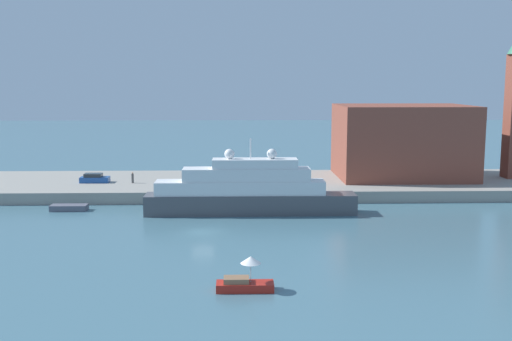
{
  "coord_description": "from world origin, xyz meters",
  "views": [
    {
      "loc": [
        4.16,
        -68.35,
        17.23
      ],
      "look_at": [
        6.27,
        6.0,
        6.25
      ],
      "focal_mm": 42.84,
      "sensor_mm": 36.0,
      "label": 1
    }
  ],
  "objects_px": {
    "parked_car": "(94,178)",
    "mooring_bollard": "(220,188)",
    "large_yacht": "(248,192)",
    "work_barge": "(69,208)",
    "small_motorboat": "(245,280)",
    "harbor_building": "(403,141)",
    "person_figure": "(133,178)"
  },
  "relations": [
    {
      "from": "work_barge",
      "to": "person_figure",
      "type": "relative_size",
      "value": 2.87
    },
    {
      "from": "large_yacht",
      "to": "small_motorboat",
      "type": "height_order",
      "value": "large_yacht"
    },
    {
      "from": "person_figure",
      "to": "small_motorboat",
      "type": "bearing_deg",
      "value": -69.21
    },
    {
      "from": "large_yacht",
      "to": "harbor_building",
      "type": "distance_m",
      "value": 32.19
    },
    {
      "from": "harbor_building",
      "to": "person_figure",
      "type": "relative_size",
      "value": 12.38
    },
    {
      "from": "large_yacht",
      "to": "mooring_bollard",
      "type": "distance_m",
      "value": 8.83
    },
    {
      "from": "harbor_building",
      "to": "mooring_bollard",
      "type": "xyz_separation_m",
      "value": [
        -29.21,
        -11.44,
        -5.46
      ]
    },
    {
      "from": "large_yacht",
      "to": "work_barge",
      "type": "relative_size",
      "value": 5.68
    },
    {
      "from": "mooring_bollard",
      "to": "large_yacht",
      "type": "bearing_deg",
      "value": -63.84
    },
    {
      "from": "small_motorboat",
      "to": "mooring_bollard",
      "type": "distance_m",
      "value": 37.59
    },
    {
      "from": "harbor_building",
      "to": "parked_car",
      "type": "relative_size",
      "value": 4.75
    },
    {
      "from": "large_yacht",
      "to": "work_barge",
      "type": "bearing_deg",
      "value": 173.86
    },
    {
      "from": "work_barge",
      "to": "person_figure",
      "type": "xyz_separation_m",
      "value": [
        6.47,
        11.98,
        2.08
      ]
    },
    {
      "from": "parked_car",
      "to": "mooring_bollard",
      "type": "relative_size",
      "value": 6.11
    },
    {
      "from": "harbor_building",
      "to": "mooring_bollard",
      "type": "height_order",
      "value": "harbor_building"
    },
    {
      "from": "work_barge",
      "to": "mooring_bollard",
      "type": "distance_m",
      "value": 20.77
    },
    {
      "from": "small_motorboat",
      "to": "harbor_building",
      "type": "bearing_deg",
      "value": 61.98
    },
    {
      "from": "small_motorboat",
      "to": "mooring_bollard",
      "type": "relative_size",
      "value": 6.64
    },
    {
      "from": "parked_car",
      "to": "mooring_bollard",
      "type": "height_order",
      "value": "parked_car"
    },
    {
      "from": "large_yacht",
      "to": "harbor_building",
      "type": "bearing_deg",
      "value": 37.33
    },
    {
      "from": "small_motorboat",
      "to": "person_figure",
      "type": "distance_m",
      "value": 47.2
    },
    {
      "from": "parked_car",
      "to": "mooring_bollard",
      "type": "bearing_deg",
      "value": -20.75
    },
    {
      "from": "work_barge",
      "to": "parked_car",
      "type": "distance_m",
      "value": 12.86
    },
    {
      "from": "work_barge",
      "to": "harbor_building",
      "type": "distance_m",
      "value": 52.48
    },
    {
      "from": "small_motorboat",
      "to": "harbor_building",
      "type": "relative_size",
      "value": 0.23
    },
    {
      "from": "work_barge",
      "to": "harbor_building",
      "type": "relative_size",
      "value": 0.23
    },
    {
      "from": "work_barge",
      "to": "mooring_bollard",
      "type": "height_order",
      "value": "mooring_bollard"
    },
    {
      "from": "large_yacht",
      "to": "mooring_bollard",
      "type": "height_order",
      "value": "large_yacht"
    },
    {
      "from": "person_figure",
      "to": "work_barge",
      "type": "bearing_deg",
      "value": -118.38
    },
    {
      "from": "harbor_building",
      "to": "small_motorboat",
      "type": "bearing_deg",
      "value": -118.02
    },
    {
      "from": "large_yacht",
      "to": "harbor_building",
      "type": "relative_size",
      "value": 1.32
    },
    {
      "from": "parked_car",
      "to": "work_barge",
      "type": "bearing_deg",
      "value": -92.3
    }
  ]
}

